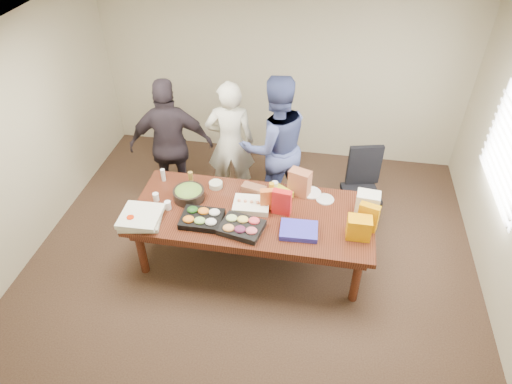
% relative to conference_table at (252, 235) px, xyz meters
% --- Properties ---
extents(floor, '(5.50, 5.00, 0.02)m').
position_rel_conference_table_xyz_m(floor, '(0.00, 0.00, -0.39)').
color(floor, '#47301E').
rests_on(floor, ground).
extents(ceiling, '(5.50, 5.00, 0.02)m').
position_rel_conference_table_xyz_m(ceiling, '(0.00, 0.00, 2.33)').
color(ceiling, white).
rests_on(ceiling, wall_back).
extents(wall_back, '(5.50, 0.04, 2.70)m').
position_rel_conference_table_xyz_m(wall_back, '(0.00, 2.50, 0.98)').
color(wall_back, beige).
rests_on(wall_back, floor).
extents(wall_left, '(0.04, 5.00, 2.70)m').
position_rel_conference_table_xyz_m(wall_left, '(-2.75, 0.00, 0.98)').
color(wall_left, beige).
rests_on(wall_left, floor).
extents(window_panel, '(0.03, 1.40, 1.10)m').
position_rel_conference_table_xyz_m(window_panel, '(2.72, 0.60, 1.12)').
color(window_panel, white).
rests_on(window_panel, wall_right).
extents(window_blinds, '(0.04, 1.36, 1.00)m').
position_rel_conference_table_xyz_m(window_blinds, '(2.68, 0.60, 1.12)').
color(window_blinds, beige).
rests_on(window_blinds, wall_right).
extents(conference_table, '(2.80, 1.20, 0.75)m').
position_rel_conference_table_xyz_m(conference_table, '(0.00, 0.00, 0.00)').
color(conference_table, '#4C1C0F').
rests_on(conference_table, floor).
extents(office_chair, '(0.64, 0.64, 1.04)m').
position_rel_conference_table_xyz_m(office_chair, '(1.29, 0.90, 0.15)').
color(office_chair, black).
rests_on(office_chair, floor).
extents(person_center, '(0.73, 0.55, 1.80)m').
position_rel_conference_table_xyz_m(person_center, '(-0.51, 1.17, 0.53)').
color(person_center, silver).
rests_on(person_center, floor).
extents(person_right, '(1.18, 1.09, 1.96)m').
position_rel_conference_table_xyz_m(person_right, '(0.11, 1.09, 0.60)').
color(person_right, '#404D89').
rests_on(person_right, floor).
extents(person_left, '(1.18, 0.70, 1.88)m').
position_rel_conference_table_xyz_m(person_left, '(-1.26, 0.93, 0.56)').
color(person_left, black).
rests_on(person_left, floor).
extents(veggie_tray, '(0.47, 0.37, 0.07)m').
position_rel_conference_table_xyz_m(veggie_tray, '(-0.53, -0.25, 0.41)').
color(veggie_tray, black).
rests_on(veggie_tray, conference_table).
extents(fruit_tray, '(0.53, 0.45, 0.07)m').
position_rel_conference_table_xyz_m(fruit_tray, '(-0.06, -0.32, 0.41)').
color(fruit_tray, black).
rests_on(fruit_tray, conference_table).
extents(sheet_cake, '(0.44, 0.34, 0.07)m').
position_rel_conference_table_xyz_m(sheet_cake, '(-0.02, 0.08, 0.41)').
color(sheet_cake, white).
rests_on(sheet_cake, conference_table).
extents(salad_bowl, '(0.46, 0.46, 0.12)m').
position_rel_conference_table_xyz_m(salad_bowl, '(-0.79, 0.12, 0.44)').
color(salad_bowl, black).
rests_on(salad_bowl, conference_table).
extents(chip_bag_blue, '(0.42, 0.33, 0.06)m').
position_rel_conference_table_xyz_m(chip_bag_blue, '(0.57, -0.25, 0.41)').
color(chip_bag_blue, '#312FBF').
rests_on(chip_bag_blue, conference_table).
extents(chip_bag_red, '(0.23, 0.12, 0.32)m').
position_rel_conference_table_xyz_m(chip_bag_red, '(0.34, 0.05, 0.53)').
color(chip_bag_red, red).
rests_on(chip_bag_red, conference_table).
extents(chip_bag_yellow, '(0.24, 0.15, 0.33)m').
position_rel_conference_table_xyz_m(chip_bag_yellow, '(1.30, -0.05, 0.54)').
color(chip_bag_yellow, '#D18803').
rests_on(chip_bag_yellow, conference_table).
extents(chip_bag_orange, '(0.19, 0.12, 0.27)m').
position_rel_conference_table_xyz_m(chip_bag_orange, '(0.16, 0.10, 0.51)').
color(chip_bag_orange, '#CF6126').
rests_on(chip_bag_orange, conference_table).
extents(mayo_jar, '(0.10, 0.10, 0.13)m').
position_rel_conference_table_xyz_m(mayo_jar, '(0.20, 0.44, 0.44)').
color(mayo_jar, silver).
rests_on(mayo_jar, conference_table).
extents(mustard_bottle, '(0.07, 0.07, 0.18)m').
position_rel_conference_table_xyz_m(mustard_bottle, '(0.18, 0.35, 0.46)').
color(mustard_bottle, gold).
rests_on(mustard_bottle, conference_table).
extents(dressing_bottle, '(0.07, 0.07, 0.19)m').
position_rel_conference_table_xyz_m(dressing_bottle, '(-0.84, 0.39, 0.47)').
color(dressing_bottle, brown).
rests_on(dressing_bottle, conference_table).
extents(ranch_bottle, '(0.07, 0.07, 0.17)m').
position_rel_conference_table_xyz_m(ranch_bottle, '(-1.21, 0.41, 0.46)').
color(ranch_bottle, silver).
rests_on(ranch_bottle, conference_table).
extents(banana_bunch, '(0.28, 0.26, 0.08)m').
position_rel_conference_table_xyz_m(banana_bunch, '(0.30, 0.36, 0.42)').
color(banana_bunch, yellow).
rests_on(banana_bunch, conference_table).
extents(bread_loaf, '(0.32, 0.19, 0.12)m').
position_rel_conference_table_xyz_m(bread_loaf, '(-0.04, 0.33, 0.43)').
color(bread_loaf, brown).
rests_on(bread_loaf, conference_table).
extents(kraft_bag, '(0.29, 0.22, 0.33)m').
position_rel_conference_table_xyz_m(kraft_bag, '(0.50, 0.44, 0.54)').
color(kraft_bag, '#9C5A3B').
rests_on(kraft_bag, conference_table).
extents(red_cup, '(0.11, 0.11, 0.11)m').
position_rel_conference_table_xyz_m(red_cup, '(-1.30, -0.44, 0.43)').
color(red_cup, '#C32300').
rests_on(red_cup, conference_table).
extents(clear_cup_a, '(0.08, 0.08, 0.11)m').
position_rel_conference_table_xyz_m(clear_cup_a, '(-0.98, -0.11, 0.43)').
color(clear_cup_a, white).
rests_on(clear_cup_a, conference_table).
extents(clear_cup_b, '(0.09, 0.09, 0.10)m').
position_rel_conference_table_xyz_m(clear_cup_b, '(-1.17, 0.01, 0.43)').
color(clear_cup_b, white).
rests_on(clear_cup_b, conference_table).
extents(pizza_box_lower, '(0.52, 0.52, 0.05)m').
position_rel_conference_table_xyz_m(pizza_box_lower, '(-1.22, -0.35, 0.40)').
color(pizza_box_lower, beige).
rests_on(pizza_box_lower, conference_table).
extents(pizza_box_upper, '(0.46, 0.46, 0.05)m').
position_rel_conference_table_xyz_m(pizza_box_upper, '(-1.21, -0.37, 0.45)').
color(pizza_box_upper, silver).
rests_on(pizza_box_upper, pizza_box_lower).
extents(plate_a, '(0.30, 0.30, 0.01)m').
position_rel_conference_table_xyz_m(plate_a, '(0.65, 0.47, 0.38)').
color(plate_a, white).
rests_on(plate_a, conference_table).
extents(plate_b, '(0.25, 0.25, 0.01)m').
position_rel_conference_table_xyz_m(plate_b, '(0.82, 0.37, 0.38)').
color(plate_b, silver).
rests_on(plate_b, conference_table).
extents(dip_bowl_a, '(0.17, 0.17, 0.06)m').
position_rel_conference_table_xyz_m(dip_bowl_a, '(0.31, 0.32, 0.40)').
color(dip_bowl_a, beige).
rests_on(dip_bowl_a, conference_table).
extents(dip_bowl_b, '(0.20, 0.20, 0.07)m').
position_rel_conference_table_xyz_m(dip_bowl_b, '(-0.53, 0.39, 0.41)').
color(dip_bowl_b, beige).
rests_on(dip_bowl_b, conference_table).
extents(grocery_bag_white, '(0.28, 0.21, 0.28)m').
position_rel_conference_table_xyz_m(grocery_bag_white, '(1.30, 0.21, 0.52)').
color(grocery_bag_white, white).
rests_on(grocery_bag_white, conference_table).
extents(grocery_bag_yellow, '(0.26, 0.18, 0.26)m').
position_rel_conference_table_xyz_m(grocery_bag_yellow, '(1.21, -0.20, 0.50)').
color(grocery_bag_yellow, '#F89E01').
rests_on(grocery_bag_yellow, conference_table).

